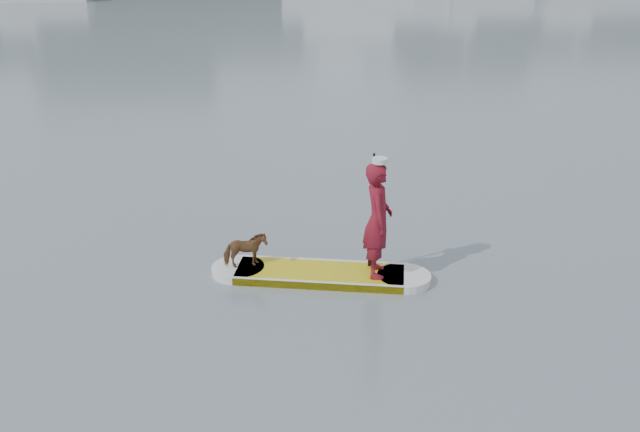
{
  "coord_description": "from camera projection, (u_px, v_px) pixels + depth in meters",
  "views": [
    {
      "loc": [
        0.35,
        -5.6,
        4.96
      ],
      "look_at": [
        1.21,
        3.86,
        1.0
      ],
      "focal_mm": 40.0,
      "sensor_mm": 36.0,
      "label": 1
    }
  ],
  "objects": [
    {
      "name": "paddleboard",
      "position": [
        320.0,
        274.0,
        10.66
      ],
      "size": [
        3.25,
        1.31,
        0.12
      ],
      "rotation": [
        0.0,
        0.0,
        -0.21
      ],
      "color": "gold",
      "rests_on": "ground"
    },
    {
      "name": "paddler",
      "position": [
        378.0,
        220.0,
        10.22
      ],
      "size": [
        0.48,
        0.67,
        1.72
      ],
      "primitive_type": "imported",
      "rotation": [
        0.0,
        0.0,
        1.46
      ],
      "color": "maroon",
      "rests_on": "paddleboard"
    },
    {
      "name": "paddle",
      "position": [
        372.0,
        225.0,
        10.51
      ],
      "size": [
        0.1,
        0.3,
        2.0
      ],
      "rotation": [
        0.0,
        0.0,
        -0.21
      ],
      "color": "black",
      "rests_on": "ground"
    },
    {
      "name": "dog",
      "position": [
        245.0,
        250.0,
        10.65
      ],
      "size": [
        0.68,
        0.42,
        0.54
      ],
      "primitive_type": "imported",
      "rotation": [
        0.0,
        0.0,
        1.78
      ],
      "color": "brown",
      "rests_on": "paddleboard"
    },
    {
      "name": "white_cap",
      "position": [
        380.0,
        160.0,
        9.87
      ],
      "size": [
        0.22,
        0.22,
        0.07
      ],
      "primitive_type": "cylinder",
      "color": "silver",
      "rests_on": "paddler"
    }
  ]
}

